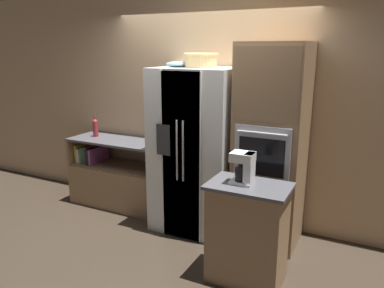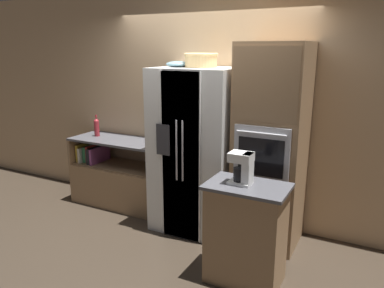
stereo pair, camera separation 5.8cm
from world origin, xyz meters
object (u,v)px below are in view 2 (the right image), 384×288
(refrigerator, at_px, (197,150))
(wicker_basket, at_px, (201,60))
(wall_oven, at_px, (271,147))
(fruit_bowl, at_px, (178,64))
(coffee_maker, at_px, (243,167))
(bottle_tall, at_px, (97,127))

(refrigerator, xyz_separation_m, wicker_basket, (0.03, 0.03, 1.02))
(wall_oven, relative_size, fruit_bowl, 7.91)
(fruit_bowl, height_order, coffee_maker, fruit_bowl)
(wicker_basket, distance_m, coffee_maker, 1.45)
(refrigerator, bearing_deg, fruit_bowl, -176.85)
(wall_oven, relative_size, bottle_tall, 7.23)
(wall_oven, bearing_deg, refrigerator, -176.06)
(wall_oven, height_order, wicker_basket, wall_oven)
(refrigerator, distance_m, fruit_bowl, 1.00)
(refrigerator, height_order, wall_oven, wall_oven)
(wall_oven, xyz_separation_m, fruit_bowl, (-1.08, -0.07, 0.84))
(wicker_basket, xyz_separation_m, coffee_maker, (0.81, -0.81, -0.88))
(refrigerator, height_order, wicker_basket, wicker_basket)
(wicker_basket, bearing_deg, wall_oven, 1.98)
(wall_oven, relative_size, wicker_basket, 5.80)
(fruit_bowl, xyz_separation_m, bottle_tall, (-1.37, 0.14, -0.87))
(refrigerator, height_order, bottle_tall, refrigerator)
(wall_oven, distance_m, fruit_bowl, 1.37)
(wicker_basket, bearing_deg, fruit_bowl, -170.70)
(wall_oven, xyz_separation_m, coffee_maker, (-0.01, -0.84, 0.01))
(wall_oven, height_order, coffee_maker, wall_oven)
(coffee_maker, bearing_deg, wicker_basket, 134.99)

